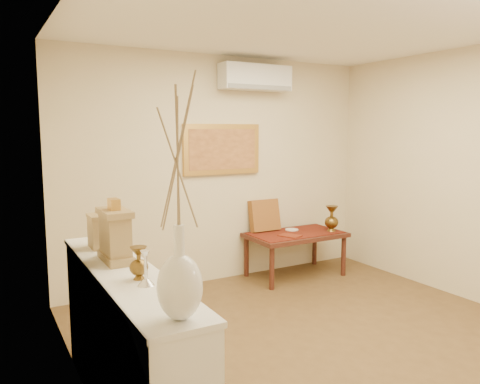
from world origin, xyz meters
TOP-DOWN VIEW (x-y plane):
  - floor at (0.00, 0.00)m, footprint 4.50×4.50m
  - ceiling at (0.00, 0.00)m, footprint 4.50×4.50m
  - wall_back at (0.00, 2.25)m, footprint 4.00×0.02m
  - wall_left at (-2.00, 0.00)m, footprint 0.02×4.50m
  - white_vase at (-1.81, -0.88)m, footprint 0.21×0.21m
  - candlestick at (-1.80, -0.35)m, footprint 0.09×0.09m
  - brass_urn_small at (-1.80, -0.23)m, footprint 0.11×0.11m
  - table_cloth at (0.85, 1.88)m, footprint 1.14×0.59m
  - brass_urn_tall at (1.30, 1.73)m, footprint 0.18×0.18m
  - plate at (0.89, 2.02)m, footprint 0.17×0.17m
  - menu at (0.67, 1.75)m, footprint 0.26×0.30m
  - cushion at (0.57, 2.16)m, footprint 0.40×0.18m
  - display_ledge at (-1.82, 0.00)m, footprint 0.37×2.02m
  - mantel_clock at (-1.81, 0.21)m, footprint 0.17×0.36m
  - wooden_chest at (-1.82, 0.62)m, footprint 0.16×0.21m
  - low_table at (0.85, 1.88)m, footprint 1.20×0.70m
  - painting at (0.00, 2.22)m, footprint 1.00×0.06m
  - ac_unit at (0.40, 2.12)m, footprint 0.90×0.25m

SIDE VIEW (x-z plane):
  - floor at x=0.00m, z-range 0.00..0.00m
  - low_table at x=0.85m, z-range 0.21..0.76m
  - display_ledge at x=-1.82m, z-range 0.00..0.98m
  - table_cloth at x=0.85m, z-range 0.55..0.56m
  - plate at x=0.89m, z-range 0.56..0.57m
  - menu at x=0.67m, z-range 0.56..0.57m
  - brass_urn_tall at x=1.30m, z-range 0.56..0.95m
  - cushion at x=0.57m, z-range 0.55..0.96m
  - candlestick at x=-1.80m, z-range 0.98..1.18m
  - brass_urn_small at x=-1.80m, z-range 0.98..1.22m
  - wooden_chest at x=-1.82m, z-range 0.98..1.22m
  - mantel_clock at x=-1.81m, z-range 0.95..1.36m
  - wall_back at x=0.00m, z-range 0.00..2.70m
  - wall_left at x=-2.00m, z-range 0.00..2.70m
  - white_vase at x=-1.81m, z-range 0.98..2.07m
  - painting at x=0.00m, z-range 1.30..1.90m
  - ac_unit at x=0.40m, z-range 2.30..2.60m
  - ceiling at x=0.00m, z-range 2.70..2.70m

